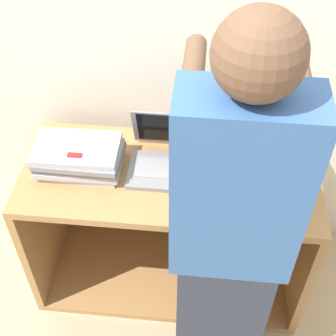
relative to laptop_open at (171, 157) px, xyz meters
name	(u,v)px	position (x,y,z in m)	size (l,w,h in m)	color
ground_plane	(164,322)	(0.00, -0.34, -0.83)	(12.00, 12.00, 0.00)	tan
wall_back	(179,40)	(0.00, 0.35, 0.37)	(8.00, 0.05, 2.40)	silver
cart	(171,217)	(0.00, 0.02, -0.44)	(1.30, 0.58, 0.78)	#A87A47
laptop_open	(171,157)	(0.00, 0.00, 0.00)	(0.36, 0.31, 0.24)	gray
laptop_stack_left	(79,157)	(-0.40, -0.05, 0.01)	(0.38, 0.25, 0.12)	#B7B7BC
laptop_stack_right	(263,171)	(0.39, -0.05, 0.01)	(0.38, 0.25, 0.12)	#B7B7BC
person	(229,246)	(0.25, -0.50, 0.07)	(0.40, 0.54, 1.76)	#2D3342
inventory_tag	(74,155)	(-0.39, -0.11, 0.08)	(0.06, 0.02, 0.01)	red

